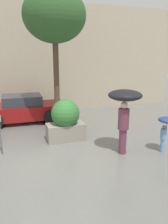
{
  "coord_description": "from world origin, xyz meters",
  "views": [
    {
      "loc": [
        -1.28,
        -6.15,
        3.18
      ],
      "look_at": [
        1.34,
        1.6,
        1.05
      ],
      "focal_mm": 35.0,
      "sensor_mm": 36.0,
      "label": 1
    }
  ],
  "objects_px": {
    "planter_box": "(66,120)",
    "parking_meter": "(0,127)",
    "person_child": "(166,125)",
    "street_tree": "(54,17)",
    "person_adult": "(125,103)",
    "parked_car_near": "(23,109)"
  },
  "relations": [
    {
      "from": "planter_box",
      "to": "parking_meter",
      "type": "xyz_separation_m",
      "value": [
        -2.32,
        -0.55,
        0.15
      ]
    },
    {
      "from": "person_child",
      "to": "street_tree",
      "type": "xyz_separation_m",
      "value": [
        -2.9,
        3.49,
        3.69
      ]
    },
    {
      "from": "person_adult",
      "to": "parking_meter",
      "type": "bearing_deg",
      "value": 107.57
    },
    {
      "from": "planter_box",
      "to": "person_adult",
      "type": "distance_m",
      "value": 2.45
    },
    {
      "from": "person_adult",
      "to": "parked_car_near",
      "type": "relative_size",
      "value": 0.52
    },
    {
      "from": "street_tree",
      "to": "parking_meter",
      "type": "bearing_deg",
      "value": -140.12
    },
    {
      "from": "street_tree",
      "to": "parking_meter",
      "type": "distance_m",
      "value": 4.76
    },
    {
      "from": "planter_box",
      "to": "parking_meter",
      "type": "relative_size",
      "value": 1.2
    },
    {
      "from": "person_child",
      "to": "parking_meter",
      "type": "xyz_separation_m",
      "value": [
        -5.2,
        1.58,
        -0.01
      ]
    },
    {
      "from": "parked_car_near",
      "to": "planter_box",
      "type": "bearing_deg",
      "value": -153.78
    },
    {
      "from": "person_child",
      "to": "planter_box",
      "type": "bearing_deg",
      "value": 154.16
    },
    {
      "from": "person_adult",
      "to": "street_tree",
      "type": "xyz_separation_m",
      "value": [
        -1.57,
        3.04,
        2.97
      ]
    },
    {
      "from": "person_child",
      "to": "parking_meter",
      "type": "height_order",
      "value": "parking_meter"
    },
    {
      "from": "person_adult",
      "to": "parked_car_near",
      "type": "bearing_deg",
      "value": 65.96
    },
    {
      "from": "planter_box",
      "to": "person_child",
      "type": "height_order",
      "value": "planter_box"
    },
    {
      "from": "street_tree",
      "to": "parking_meter",
      "type": "relative_size",
      "value": 4.35
    },
    {
      "from": "planter_box",
      "to": "street_tree",
      "type": "bearing_deg",
      "value": 90.77
    },
    {
      "from": "person_adult",
      "to": "parked_car_near",
      "type": "xyz_separation_m",
      "value": [
        -2.95,
        4.68,
        -1.06
      ]
    },
    {
      "from": "parked_car_near",
      "to": "street_tree",
      "type": "xyz_separation_m",
      "value": [
        1.38,
        -1.64,
        4.03
      ]
    },
    {
      "from": "parked_car_near",
      "to": "person_adult",
      "type": "bearing_deg",
      "value": -146.47
    },
    {
      "from": "parked_car_near",
      "to": "street_tree",
      "type": "bearing_deg",
      "value": -138.66
    },
    {
      "from": "person_child",
      "to": "parking_meter",
      "type": "bearing_deg",
      "value": 173.72
    }
  ]
}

